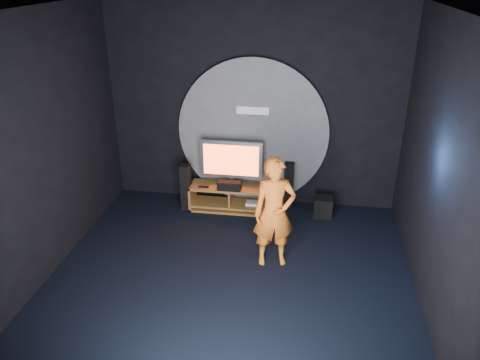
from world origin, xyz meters
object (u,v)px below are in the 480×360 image
(tower_speaker_left, at_px, (186,187))
(player, at_px, (274,213))
(tv, at_px, (231,161))
(media_console, at_px, (231,199))
(tower_speaker_right, at_px, (289,185))
(subwoofer, at_px, (323,206))

(tower_speaker_left, xyz_separation_m, player, (1.65, -1.41, 0.40))
(player, bearing_deg, tv, 106.33)
(media_console, height_order, tv, tv)
(tower_speaker_right, relative_size, player, 0.51)
(tv, relative_size, player, 0.66)
(tower_speaker_right, xyz_separation_m, subwoofer, (0.61, -0.26, -0.24))
(tv, height_order, tower_speaker_right, tv)
(media_console, relative_size, subwoofer, 4.14)
(tv, xyz_separation_m, player, (0.87, -1.55, -0.08))
(tower_speaker_left, bearing_deg, media_console, 5.84)
(tower_speaker_right, height_order, subwoofer, tower_speaker_right)
(media_console, distance_m, tv, 0.70)
(tower_speaker_left, distance_m, player, 2.20)
(tv, distance_m, tower_speaker_right, 1.12)
(media_console, height_order, tower_speaker_left, tower_speaker_left)
(player, bearing_deg, subwoofer, 51.15)
(media_console, relative_size, player, 0.88)
(tv, bearing_deg, tower_speaker_left, -169.28)
(subwoofer, bearing_deg, tower_speaker_right, 156.94)
(media_console, xyz_separation_m, player, (0.86, -1.49, 0.62))
(tower_speaker_left, bearing_deg, tv, 10.72)
(tower_speaker_right, distance_m, player, 1.81)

